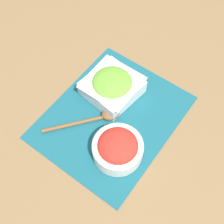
# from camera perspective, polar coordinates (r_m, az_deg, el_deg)

# --- Properties ---
(ground_plane) EXTENTS (3.00, 3.00, 0.00)m
(ground_plane) POSITION_cam_1_polar(r_m,az_deg,el_deg) (1.03, 0.00, -0.97)
(ground_plane) COLOR olive
(placemat) EXTENTS (0.47, 0.38, 0.00)m
(placemat) POSITION_cam_1_polar(r_m,az_deg,el_deg) (1.03, 0.00, -0.91)
(placemat) COLOR #195B6B
(placemat) RESTS_ON ground_plane
(lettuce_bowl) EXTENTS (0.18, 0.18, 0.08)m
(lettuce_bowl) POSITION_cam_1_polar(r_m,az_deg,el_deg) (1.04, 0.02, 4.85)
(lettuce_bowl) COLOR white
(lettuce_bowl) RESTS_ON placemat
(tomato_bowl) EXTENTS (0.15, 0.15, 0.09)m
(tomato_bowl) POSITION_cam_1_polar(r_m,az_deg,el_deg) (0.93, 1.05, -6.57)
(tomato_bowl) COLOR white
(tomato_bowl) RESTS_ON placemat
(wooden_spoon) EXTENTS (0.22, 0.18, 0.03)m
(wooden_spoon) POSITION_cam_1_polar(r_m,az_deg,el_deg) (1.01, -2.29, -0.96)
(wooden_spoon) COLOR brown
(wooden_spoon) RESTS_ON placemat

